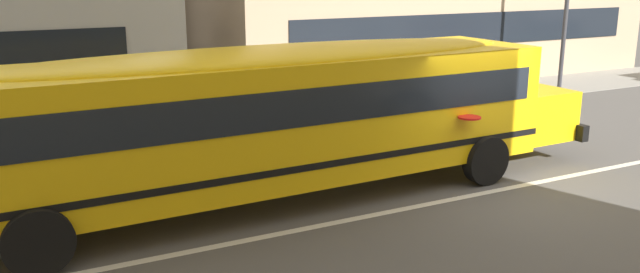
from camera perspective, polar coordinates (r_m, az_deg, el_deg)
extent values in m
plane|color=#54514F|center=(12.42, 14.57, -4.66)|extent=(400.00, 400.00, 0.00)
cube|color=gray|center=(18.53, -1.28, 2.10)|extent=(120.00, 3.00, 0.01)
cube|color=silver|center=(12.42, 14.57, -4.65)|extent=(110.00, 0.16, 0.01)
cube|color=yellow|center=(11.24, -4.43, 1.69)|extent=(10.32, 2.58, 2.05)
cube|color=yellow|center=(14.74, 16.87, 2.12)|extent=(1.54, 2.00, 1.03)
cube|color=black|center=(15.35, 18.73, 1.13)|extent=(0.24, 2.34, 0.34)
cube|color=black|center=(11.17, -4.47, 3.54)|extent=(9.70, 2.61, 0.60)
cube|color=black|center=(11.39, -4.37, -1.28)|extent=(10.34, 2.61, 0.11)
ellipsoid|color=yellow|center=(11.06, -4.53, 6.89)|extent=(9.90, 2.39, 0.34)
cylinder|color=red|center=(11.95, 12.83, 1.63)|extent=(0.42, 0.42, 0.03)
cylinder|color=black|center=(14.42, 7.88, 0.25)|extent=(0.94, 0.28, 0.93)
cylinder|color=black|center=(12.70, 14.18, -2.01)|extent=(0.94, 0.28, 0.93)
cylinder|color=black|center=(11.70, -24.53, -4.31)|extent=(0.94, 0.28, 0.93)
cylinder|color=black|center=(9.51, -23.26, -8.39)|extent=(0.94, 0.28, 0.93)
cube|color=black|center=(23.52, 13.40, 9.06)|extent=(14.22, 0.04, 1.10)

